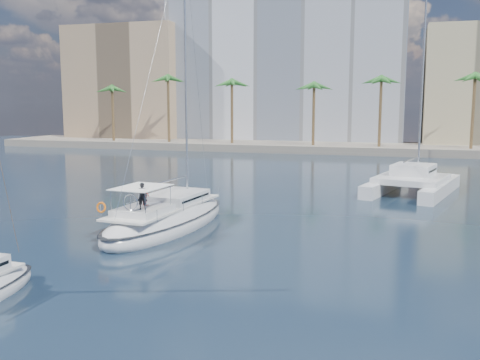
% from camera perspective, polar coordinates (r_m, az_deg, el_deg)
% --- Properties ---
extents(ground, '(160.00, 160.00, 0.00)m').
position_cam_1_polar(ground, '(28.65, -0.69, -7.60)').
color(ground, black).
rests_on(ground, ground).
extents(quay, '(120.00, 14.00, 1.20)m').
position_cam_1_polar(quay, '(88.00, 11.12, 3.42)').
color(quay, gray).
rests_on(quay, ground).
extents(building_modern, '(42.00, 16.00, 28.00)m').
position_cam_1_polar(building_modern, '(101.53, 5.10, 11.74)').
color(building_modern, silver).
rests_on(building_modern, ground).
extents(building_tan_left, '(22.00, 14.00, 22.00)m').
position_cam_1_polar(building_tan_left, '(107.75, -11.45, 9.81)').
color(building_tan_left, tan).
rests_on(building_tan_left, ground).
extents(palm_left, '(3.60, 3.60, 12.30)m').
position_cam_1_polar(palm_left, '(93.40, -10.51, 9.65)').
color(palm_left, brown).
rests_on(palm_left, ground).
extents(palm_centre, '(3.60, 3.60, 12.30)m').
position_cam_1_polar(palm_centre, '(83.75, 11.04, 9.81)').
color(palm_centre, brown).
rests_on(palm_centre, ground).
extents(main_sloop, '(5.47, 13.52, 19.54)m').
position_cam_1_polar(main_sloop, '(33.94, -7.77, -4.17)').
color(main_sloop, silver).
rests_on(main_sloop, ground).
extents(catamaran, '(8.70, 12.92, 17.24)m').
position_cam_1_polar(catamaran, '(48.91, 17.92, 0.01)').
color(catamaran, silver).
rests_on(catamaran, ground).
extents(seagull, '(1.22, 0.52, 0.22)m').
position_cam_1_polar(seagull, '(32.07, -7.28, -3.95)').
color(seagull, silver).
rests_on(seagull, ground).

